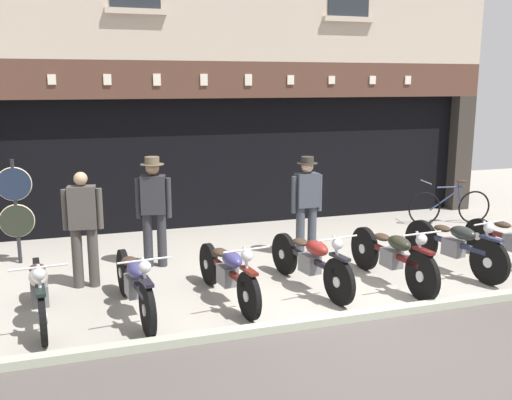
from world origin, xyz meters
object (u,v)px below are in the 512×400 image
(motorcycle_center_left, at_px, (228,272))
(salesman_left, at_px, (83,224))
(motorcycle_left, at_px, (135,282))
(motorcycle_center_right, at_px, (392,255))
(advert_board_near, at_px, (369,133))
(motorcycle_right, at_px, (454,245))
(salesman_right, at_px, (307,201))
(motorcycle_center, at_px, (311,260))
(tyre_sign_pole, at_px, (16,204))
(advert_board_far, at_px, (411,131))
(leaning_bicycle, at_px, (450,206))
(shopkeeper_center, at_px, (154,206))
(motorcycle_far_left, at_px, (39,290))

(motorcycle_center_left, relative_size, salesman_left, 1.20)
(motorcycle_left, relative_size, motorcycle_center_left, 1.04)
(motorcycle_center_right, height_order, advert_board_near, advert_board_near)
(motorcycle_center_right, distance_m, motorcycle_right, 1.22)
(motorcycle_left, distance_m, salesman_right, 3.55)
(motorcycle_center_left, distance_m, motorcycle_center, 1.24)
(motorcycle_right, xyz_separation_m, advert_board_near, (0.75, 4.12, 1.37))
(motorcycle_left, xyz_separation_m, motorcycle_center, (2.48, 0.16, -0.00))
(tyre_sign_pole, bearing_deg, advert_board_far, 10.73)
(salesman_right, bearing_deg, motorcycle_center_right, 107.01)
(motorcycle_center_left, height_order, motorcycle_center_right, motorcycle_center_right)
(leaning_bicycle, bearing_deg, motorcycle_center_left, 127.10)
(shopkeeper_center, bearing_deg, motorcycle_left, 87.91)
(motorcycle_far_left, relative_size, motorcycle_center_left, 0.98)
(motorcycle_center_left, distance_m, salesman_right, 2.51)
(motorcycle_center_left, xyz_separation_m, advert_board_far, (5.45, 4.22, 1.41))
(salesman_left, bearing_deg, advert_board_far, -149.46)
(motorcycle_far_left, height_order, motorcycle_center_right, motorcycle_center_right)
(motorcycle_center_left, relative_size, salesman_right, 1.19)
(motorcycle_far_left, height_order, advert_board_far, advert_board_far)
(advert_board_far, bearing_deg, salesman_right, -144.63)
(motorcycle_center_left, xyz_separation_m, motorcycle_center, (1.24, 0.09, 0.01))
(advert_board_near, relative_size, advert_board_far, 1.10)
(salesman_right, relative_size, advert_board_near, 1.64)
(salesman_left, bearing_deg, motorcycle_far_left, 71.01)
(salesman_right, relative_size, tyre_sign_pole, 0.99)
(advert_board_far, bearing_deg, motorcycle_center_left, -142.30)
(advert_board_near, bearing_deg, shopkeeper_center, -154.89)
(advert_board_far, xyz_separation_m, leaning_bicycle, (0.12, -1.42, -1.45))
(motorcycle_center_right, relative_size, salesman_left, 1.25)
(motorcycle_center, height_order, shopkeeper_center, shopkeeper_center)
(motorcycle_far_left, relative_size, tyre_sign_pole, 1.16)
(motorcycle_center_left, relative_size, advert_board_near, 1.95)
(motorcycle_right, bearing_deg, salesman_right, -50.91)
(leaning_bicycle, bearing_deg, motorcycle_left, 123.26)
(motorcycle_center_left, distance_m, shopkeeper_center, 2.03)
(leaning_bicycle, bearing_deg, advert_board_far, 15.11)
(motorcycle_far_left, bearing_deg, motorcycle_left, 170.23)
(shopkeeper_center, xyz_separation_m, advert_board_far, (6.17, 2.40, 0.83))
(motorcycle_center, relative_size, advert_board_near, 1.98)
(salesman_right, bearing_deg, advert_board_far, -147.31)
(salesman_right, distance_m, leaning_bicycle, 3.96)
(shopkeeper_center, xyz_separation_m, leaning_bicycle, (6.28, 0.98, -0.62))
(salesman_left, relative_size, advert_board_near, 1.62)
(motorcycle_left, distance_m, motorcycle_center_right, 3.69)
(salesman_right, distance_m, advert_board_near, 3.75)
(motorcycle_right, relative_size, tyre_sign_pole, 1.18)
(motorcycle_left, bearing_deg, motorcycle_center_left, 177.79)
(motorcycle_center_right, height_order, salesman_left, salesman_left)
(motorcycle_center, xyz_separation_m, salesman_left, (-3.04, 1.08, 0.51))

